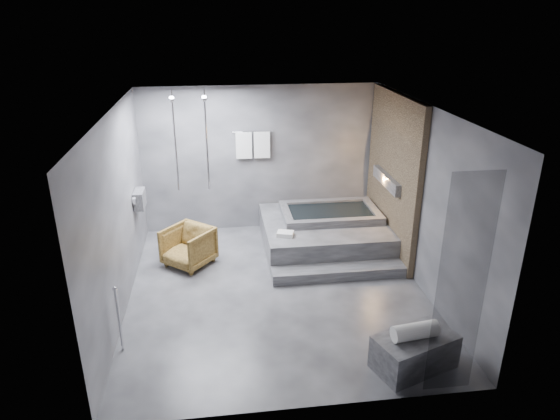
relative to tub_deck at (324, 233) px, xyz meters
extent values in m
plane|color=#313134|center=(-1.05, -1.45, -0.25)|extent=(5.00, 5.00, 0.00)
cube|color=#525254|center=(-1.05, -1.45, 2.55)|extent=(4.50, 5.00, 0.04)
cube|color=#3C3C41|center=(-1.05, 1.05, 1.15)|extent=(4.50, 0.04, 2.80)
cube|color=#3C3C41|center=(-1.05, -3.95, 1.15)|extent=(4.50, 0.04, 2.80)
cube|color=#3C3C41|center=(-3.30, -1.45, 1.15)|extent=(0.04, 5.00, 2.80)
cube|color=#3C3C41|center=(1.20, -1.45, 1.15)|extent=(0.04, 5.00, 2.80)
cube|color=#9B805B|center=(1.14, -0.20, 1.15)|extent=(0.10, 2.40, 2.78)
cube|color=#FF9938|center=(1.06, -0.20, 1.05)|extent=(0.14, 1.20, 0.20)
cube|color=gray|center=(-3.21, -0.05, 0.85)|extent=(0.16, 0.42, 0.30)
imported|color=beige|center=(-3.20, -0.15, 0.80)|extent=(0.08, 0.08, 0.21)
imported|color=beige|center=(-3.20, 0.05, 0.78)|extent=(0.07, 0.07, 0.15)
cylinder|color=silver|center=(-2.05, 0.60, 1.65)|extent=(0.04, 0.04, 1.80)
cylinder|color=silver|center=(-2.60, 0.60, 1.65)|extent=(0.04, 0.04, 1.80)
cylinder|color=silver|center=(-1.20, 0.99, 1.70)|extent=(0.75, 0.02, 0.02)
cube|color=white|center=(-1.37, 0.97, 1.45)|extent=(0.30, 0.06, 0.50)
cube|color=white|center=(-1.03, 0.97, 1.45)|extent=(0.30, 0.06, 0.50)
cylinder|color=silver|center=(-3.20, -2.65, 0.20)|extent=(0.04, 0.04, 0.90)
cube|color=black|center=(0.60, -3.90, 1.10)|extent=(0.55, 0.01, 2.60)
cube|color=#363639|center=(0.00, 0.00, 0.00)|extent=(2.20, 2.00, 0.50)
cube|color=#363639|center=(0.00, -1.18, -0.16)|extent=(2.20, 0.36, 0.18)
cube|color=#343436|center=(0.39, -3.45, -0.03)|extent=(1.10, 0.84, 0.44)
imported|color=#473011|center=(-2.44, -0.41, 0.08)|extent=(1.02, 1.02, 0.67)
cylinder|color=silver|center=(0.35, -3.48, 0.29)|extent=(0.58, 0.28, 0.20)
cube|color=silver|center=(-0.79, -0.55, 0.29)|extent=(0.32, 0.27, 0.07)
camera|label=1|loc=(-1.87, -8.15, 3.83)|focal=32.00mm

